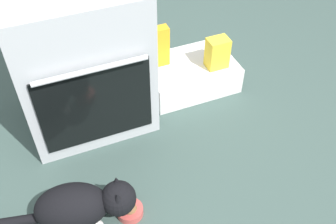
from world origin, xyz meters
name	(u,v)px	position (x,y,z in m)	size (l,w,h in m)	color
ground	(132,171)	(0.00, 0.00, 0.00)	(8.00, 8.00, 0.00)	#384C47
oven	(80,56)	(-0.09, 0.48, 0.39)	(0.63, 0.60, 0.78)	#B7BABF
pantry_cabinet	(190,74)	(0.53, 0.49, 0.08)	(0.52, 0.36, 0.16)	white
food_bowl	(130,210)	(-0.08, -0.22, 0.02)	(0.12, 0.12, 0.07)	#C64C47
cat	(81,205)	(-0.28, -0.18, 0.12)	(0.66, 0.27, 0.22)	black
snack_bag	(217,53)	(0.66, 0.41, 0.25)	(0.12, 0.09, 0.18)	yellow
juice_carton	(160,46)	(0.38, 0.56, 0.28)	(0.09, 0.06, 0.24)	orange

